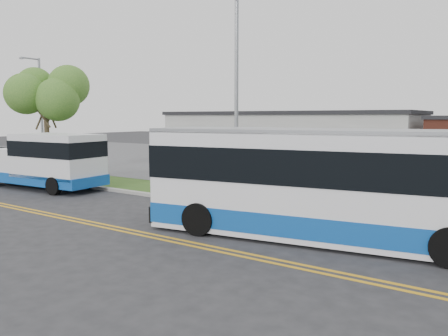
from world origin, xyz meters
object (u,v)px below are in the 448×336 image
Objects in this scene: tree_west at (45,96)px; transit_bus at (344,185)px; parked_car_a at (213,155)px; pedestrian at (173,168)px; shuttle_bus at (48,159)px; parked_car_b at (187,158)px; streetlight_near at (236,85)px; streetlight_far at (40,108)px.

tree_west is 0.55× the size of transit_bus.
tree_west is 1.41× the size of parked_car_a.
shuttle_bus is at bearing 2.71° from pedestrian.
parked_car_b is (-4.41, 6.68, -0.20)m from pedestrian.
parked_car_a reaches higher than parked_car_b.
parked_car_a is at bearing 86.33° from parked_car_b.
tree_west is 10.97m from pedestrian.
tree_west reaches higher than transit_bus.
tree_west is 10.37m from parked_car_b.
tree_west is at bearing 178.20° from streetlight_near.
transit_bus is at bearing -6.98° from shuttle_bus.
pedestrian is (-4.86, 1.27, -4.23)m from streetlight_near.
tree_west is 0.89× the size of shuttle_bus.
parked_car_b is (9.73, 5.27, -3.67)m from streetlight_far.
streetlight_near is at bearing 139.99° from transit_bus.
parked_car_a is at bearing 35.63° from streetlight_far.
tree_west is 0.73× the size of streetlight_near.
parked_car_b is (-15.65, 11.78, -0.93)m from transit_bus.
transit_bus is at bearing -11.36° from tree_west.
pedestrian is 0.37× the size of parked_car_a.
pedestrian is at bearing 165.33° from streetlight_near.
tree_west is at bearing -137.16° from parked_car_a.
parked_car_a is (-8.57, 10.16, -4.32)m from streetlight_near.
streetlight_near is 1.94× the size of parked_car_a.
streetlight_near is 0.75× the size of transit_bus.
pedestrian is at bearing -5.72° from streetlight_far.
parked_car_b is at bearing 28.42° from streetlight_far.
transit_bus is 2.58× the size of parked_car_a.
shuttle_bus is (5.15, -3.45, -3.56)m from tree_west.
parked_car_b is (-9.27, 7.95, -4.43)m from streetlight_near.
transit_bus reaches higher than parked_car_a.
streetlight_near is at bearing -63.45° from parked_car_a.
pedestrian is at bearing 146.53° from transit_bus.
tree_west reaches higher than parked_car_b.
shuttle_bus is 4.31× the size of pedestrian.
parked_car_a is at bearing 56.43° from tree_west.
streetlight_near is at bearing -8.05° from streetlight_far.
parked_car_a is at bearing 130.14° from streetlight_near.
transit_bus reaches higher than shuttle_bus.
tree_west reaches higher than parked_car_a.
streetlight_far is 0.63× the size of transit_bus.
parked_car_a is (6.43, 9.69, -4.21)m from tree_west.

